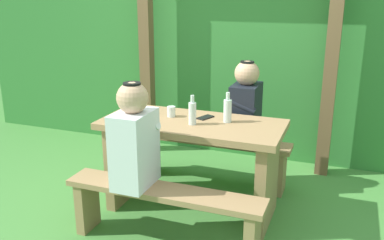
# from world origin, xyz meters

# --- Properties ---
(ground_plane) EXTENTS (12.00, 12.00, 0.00)m
(ground_plane) POSITION_xyz_m (0.00, 0.00, 0.00)
(ground_plane) COLOR #46843B
(hedge_backdrop) EXTENTS (6.40, 1.06, 2.15)m
(hedge_backdrop) POSITION_xyz_m (0.00, 1.85, 1.08)
(hedge_backdrop) COLOR #337A34
(hedge_backdrop) RESTS_ON ground_plane
(pergola_post_left) EXTENTS (0.12, 0.12, 1.99)m
(pergola_post_left) POSITION_xyz_m (-0.93, 1.11, 1.00)
(pergola_post_left) COLOR brown
(pergola_post_left) RESTS_ON ground_plane
(pergola_post_right) EXTENTS (0.12, 0.12, 1.99)m
(pergola_post_right) POSITION_xyz_m (0.93, 1.11, 1.00)
(pergola_post_right) COLOR brown
(pergola_post_right) RESTS_ON ground_plane
(picnic_table) EXTENTS (1.40, 0.64, 0.75)m
(picnic_table) POSITION_xyz_m (0.00, 0.00, 0.51)
(picnic_table) COLOR #9E7A51
(picnic_table) RESTS_ON ground_plane
(bench_near) EXTENTS (1.40, 0.24, 0.43)m
(bench_near) POSITION_xyz_m (0.00, -0.55, 0.31)
(bench_near) COLOR #9E7A51
(bench_near) RESTS_ON ground_plane
(bench_far) EXTENTS (1.40, 0.24, 0.43)m
(bench_far) POSITION_xyz_m (0.00, 0.55, 0.31)
(bench_far) COLOR #9E7A51
(bench_far) RESTS_ON ground_plane
(person_white_shirt) EXTENTS (0.25, 0.35, 0.72)m
(person_white_shirt) POSITION_xyz_m (-0.21, -0.55, 0.76)
(person_white_shirt) COLOR silver
(person_white_shirt) RESTS_ON bench_near
(person_black_coat) EXTENTS (0.25, 0.35, 0.72)m
(person_black_coat) POSITION_xyz_m (0.29, 0.55, 0.76)
(person_black_coat) COLOR black
(person_black_coat) RESTS_ON bench_far
(drinking_glass) EXTENTS (0.07, 0.07, 0.08)m
(drinking_glass) POSITION_xyz_m (-0.20, 0.06, 0.79)
(drinking_glass) COLOR silver
(drinking_glass) RESTS_ON picnic_table
(bottle_left) EXTENTS (0.06, 0.06, 0.22)m
(bottle_left) POSITION_xyz_m (0.03, -0.07, 0.84)
(bottle_left) COLOR silver
(bottle_left) RESTS_ON picnic_table
(bottle_right) EXTENTS (0.06, 0.06, 0.23)m
(bottle_right) POSITION_xyz_m (0.26, 0.08, 0.84)
(bottle_right) COLOR silver
(bottle_right) RESTS_ON picnic_table
(cell_phone) EXTENTS (0.12, 0.16, 0.01)m
(cell_phone) POSITION_xyz_m (0.07, 0.12, 0.75)
(cell_phone) COLOR black
(cell_phone) RESTS_ON picnic_table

